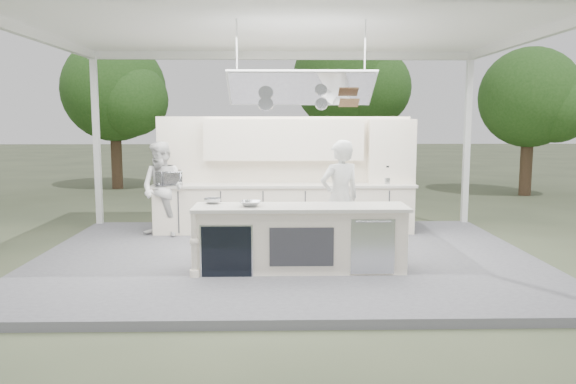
{
  "coord_description": "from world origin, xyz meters",
  "views": [
    {
      "loc": [
        -0.16,
        -8.93,
        2.31
      ],
      "look_at": [
        0.05,
        0.4,
        1.1
      ],
      "focal_mm": 35.0,
      "sensor_mm": 36.0,
      "label": 1
    }
  ],
  "objects_px": {
    "back_counter": "(284,208)",
    "sous_chef": "(163,189)",
    "demo_island": "(299,238)",
    "head_chef": "(340,199)"
  },
  "relations": [
    {
      "from": "head_chef",
      "to": "sous_chef",
      "type": "bearing_deg",
      "value": -50.1
    },
    {
      "from": "head_chef",
      "to": "sous_chef",
      "type": "distance_m",
      "value": 3.55
    },
    {
      "from": "demo_island",
      "to": "sous_chef",
      "type": "distance_m",
      "value": 3.5
    },
    {
      "from": "demo_island",
      "to": "back_counter",
      "type": "bearing_deg",
      "value": 93.63
    },
    {
      "from": "head_chef",
      "to": "sous_chef",
      "type": "relative_size",
      "value": 1.05
    },
    {
      "from": "demo_island",
      "to": "sous_chef",
      "type": "relative_size",
      "value": 1.74
    },
    {
      "from": "demo_island",
      "to": "head_chef",
      "type": "height_order",
      "value": "head_chef"
    },
    {
      "from": "demo_island",
      "to": "back_counter",
      "type": "distance_m",
      "value": 2.82
    },
    {
      "from": "back_counter",
      "to": "sous_chef",
      "type": "xyz_separation_m",
      "value": [
        -2.28,
        -0.35,
        0.41
      ]
    },
    {
      "from": "demo_island",
      "to": "sous_chef",
      "type": "height_order",
      "value": "sous_chef"
    }
  ]
}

